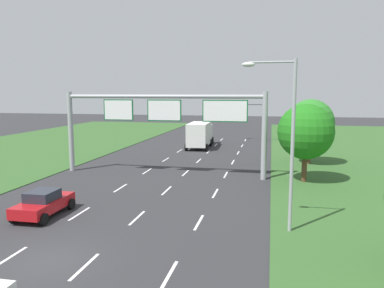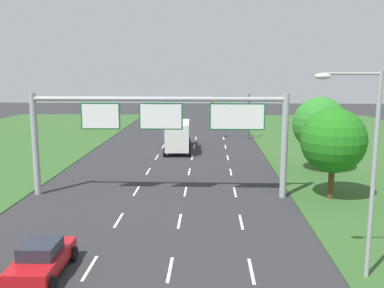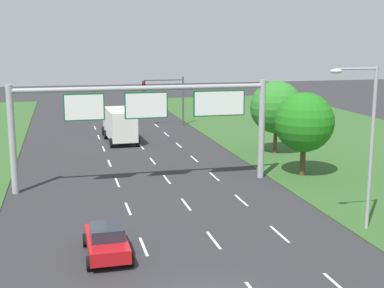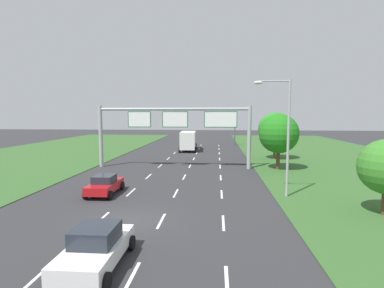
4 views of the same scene
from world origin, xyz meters
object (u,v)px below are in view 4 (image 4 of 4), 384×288
Objects in this scene: car_lead_silver at (96,247)px; sign_gantry at (176,124)px; roadside_tree_far at (275,129)px; box_truck at (188,140)px; roadside_tree_mid at (279,134)px; car_near_red at (105,185)px; street_lamp at (283,127)px; traffic_light_mast at (225,126)px.

sign_gantry is (0.21, 22.19, 4.15)m from car_lead_silver.
box_truck is at bearing 143.67° from roadside_tree_far.
roadside_tree_mid is at bearing -97.88° from roadside_tree_far.
car_near_red is 0.48× the size of box_truck.
sign_gantry is at bearing 178.36° from roadside_tree_mid.
car_near_red is 13.81m from street_lamp.
car_near_red is 28.49m from box_truck.
sign_gantry reaches higher than box_truck.
roadside_tree_mid is 0.97× the size of roadside_tree_far.
traffic_light_mast is (6.21, 46.70, 3.07)m from car_lead_silver.
traffic_light_mast is at bearing 49.64° from box_truck.
box_truck is at bearing 108.71° from street_lamp.
traffic_light_mast reaches higher than car_lead_silver.
car_near_red is at bearing -142.97° from roadside_tree_mid.
car_lead_silver is 24.85m from roadside_tree_mid.
roadside_tree_mid is (5.17, -24.83, 0.08)m from traffic_light_mast.
roadside_tree_far reaches higher than car_lead_silver.
traffic_light_mast is 0.92× the size of roadside_tree_mid.
car_lead_silver reaches higher than car_near_red.
car_lead_silver is 0.70× the size of roadside_tree_mid.
traffic_light_mast is (6.00, 24.51, -1.08)m from sign_gantry.
roadside_tree_far is (12.44, 29.59, 3.26)m from car_lead_silver.
roadside_tree_far is (12.24, 7.40, -0.89)m from sign_gantry.
box_truck is 29.67m from street_lamp.
box_truck reaches higher than car_lead_silver.
traffic_light_mast is 25.36m from roadside_tree_mid.
roadside_tree_far reaches higher than traffic_light_mast.
sign_gantry is at bearing 89.15° from car_lead_silver.
sign_gantry is 14.33m from roadside_tree_far.
car_near_red is 37.64m from traffic_light_mast.
car_near_red is at bearing -99.61° from box_truck.
car_near_red is 0.65× the size of roadside_tree_mid.
box_truck is at bearing 89.72° from car_lead_silver.
car_lead_silver is 22.57m from sign_gantry.
box_truck is at bearing 124.03° from roadside_tree_mid.
roadside_tree_far is at bearing -38.57° from box_truck.
street_lamp is at bearing -99.13° from roadside_tree_far.
traffic_light_mast is at bearing 74.10° from car_near_red.
sign_gantry is 2.83× the size of roadside_tree_mid.
sign_gantry is at bearing -148.84° from roadside_tree_far.
roadside_tree_far reaches higher than car_near_red.
street_lamp is at bearing 0.77° from car_near_red.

